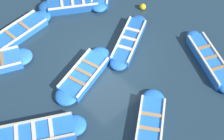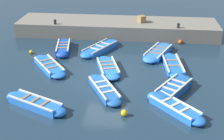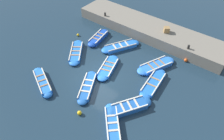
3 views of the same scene
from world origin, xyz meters
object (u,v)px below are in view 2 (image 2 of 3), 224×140
Objects in this scene: boat_stern_in at (104,89)px; buoy_white_drifting at (180,42)px; boat_mid_row at (174,88)px; wooden_crate at (142,19)px; boat_outer_left at (173,65)px; bollard_north at (55,22)px; boat_bow_out at (108,67)px; boat_broadside at (49,66)px; boat_far_corner at (100,48)px; buoy_yellow_far at (124,113)px; boat_inner_gap at (158,52)px; buoy_orange_near at (31,52)px; boat_outer_right at (63,48)px; bollard_mid_north at (178,26)px; boat_near_quay at (175,108)px; boat_centre at (35,104)px.

boat_stern_in reaches higher than buoy_white_drifting.
wooden_crate is at bearing -168.05° from boat_mid_row.
bollard_north reaches higher than boat_outer_left.
wooden_crate is (-6.53, 1.88, 1.16)m from boat_bow_out.
boat_stern_in is at bearing 2.23° from boat_bow_out.
boat_broadside is (0.16, -3.59, 0.00)m from boat_bow_out.
buoy_yellow_far is (7.83, 2.19, -0.02)m from boat_far_corner.
boat_far_corner is at bearing -164.38° from buoy_yellow_far.
boat_stern_in is 9.95× the size of bollard_north.
boat_bow_out reaches higher than buoy_yellow_far.
buoy_orange_near is (0.67, -8.56, -0.05)m from boat_inner_gap.
buoy_white_drifting is (-4.19, 0.86, -0.01)m from boat_outer_left.
boat_outer_left reaches higher than buoy_yellow_far.
boat_outer_right is at bearing -125.43° from boat_mid_row.
boat_inner_gap is 10.79× the size of bollard_mid_north.
boat_outer_left is 7.49× the size of wooden_crate.
buoy_white_drifting is at bearing 121.35° from boat_broadside.
boat_outer_left is 10.77× the size of bollard_north.
bollard_north is 9.21m from bollard_mid_north.
bollard_north is 11.83m from buoy_yellow_far.
buoy_orange_near is (-2.01, -5.47, -0.04)m from boat_bow_out.
boat_bow_out is 6.87m from buoy_white_drifting.
boat_outer_right is 1.09× the size of boat_near_quay.
boat_centre is 12.24m from buoy_white_drifting.
boat_bow_out is 3.60m from boat_broadside.
boat_broadside is 9.81m from buoy_white_drifting.
boat_broadside is 0.92× the size of boat_outer_left.
boat_inner_gap is 7.51× the size of wooden_crate.
boat_near_quay reaches higher than boat_far_corner.
boat_mid_row is at bearing 11.95° from wooden_crate.
boat_outer_right reaches higher than boat_far_corner.
boat_far_corner is 7.80m from boat_centre.
boat_stern_in is 9.28m from bollard_mid_north.
boat_outer_right reaches higher than boat_centre.
wooden_crate reaches higher than boat_mid_row.
buoy_orange_near is at bearing -135.19° from buoy_yellow_far.
boat_stern_in is 5.14m from boat_outer_left.
bollard_north is (-5.36, -4.63, 1.08)m from boat_bow_out.
boat_near_quay reaches higher than buoy_white_drifting.
buoy_white_drifting is (-4.94, 4.78, -0.02)m from boat_bow_out.
boat_near_quay is at bearing 105.55° from buoy_yellow_far.
boat_outer_right is (0.22, -2.56, 0.02)m from boat_far_corner.
boat_far_corner is (-5.71, -0.99, 0.01)m from boat_stern_in.
bollard_north is (-9.84, -1.61, 1.06)m from boat_centre.
boat_centre reaches higher than boat_stern_in.
boat_inner_gap is at bearing 88.96° from boat_outer_right.
boat_inner_gap is 10.79× the size of bollard_north.
buoy_orange_near is 0.87× the size of buoy_white_drifting.
boat_inner_gap is 1.00× the size of boat_outer_left.
boat_outer_right reaches higher than buoy_orange_near.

